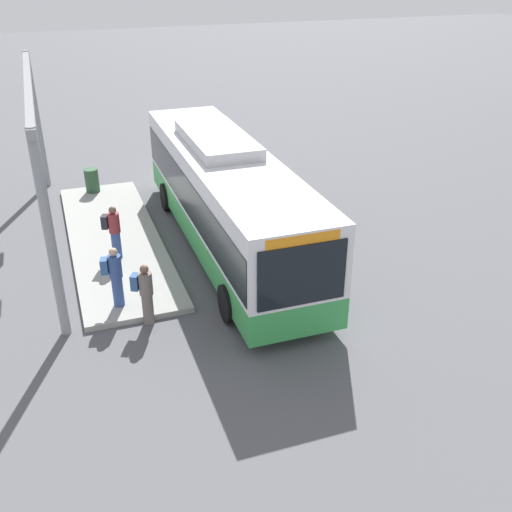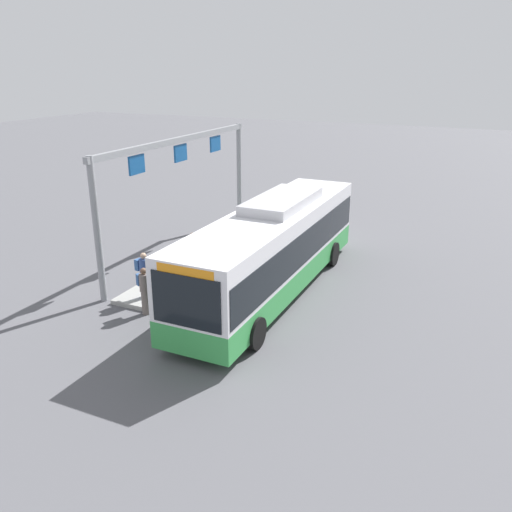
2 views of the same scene
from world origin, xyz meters
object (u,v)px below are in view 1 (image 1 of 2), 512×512
(bus_main, at_px, (226,194))
(person_boarding, at_px, (115,275))
(trash_bin, at_px, (92,180))
(person_waiting_near, at_px, (145,293))
(person_waiting_mid, at_px, (114,231))

(bus_main, xyz_separation_m, person_boarding, (2.63, -3.81, -0.76))
(person_boarding, height_order, trash_bin, person_boarding)
(bus_main, xyz_separation_m, trash_bin, (-5.99, -3.57, -1.20))
(person_waiting_near, bearing_deg, trash_bin, 121.07)
(person_boarding, xyz_separation_m, person_waiting_near, (0.85, 0.62, -0.16))
(bus_main, xyz_separation_m, person_waiting_mid, (-0.11, -3.47, -0.76))
(person_waiting_near, distance_m, trash_bin, 9.48)
(trash_bin, bearing_deg, person_boarding, -1.62)
(person_waiting_mid, bearing_deg, person_waiting_near, -63.30)
(person_boarding, height_order, person_waiting_mid, same)
(bus_main, distance_m, trash_bin, 7.07)
(person_boarding, relative_size, person_waiting_near, 1.00)
(bus_main, relative_size, person_boarding, 7.03)
(person_waiting_mid, xyz_separation_m, trash_bin, (-5.88, -0.10, -0.44))
(person_boarding, xyz_separation_m, trash_bin, (-8.62, 0.24, -0.44))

